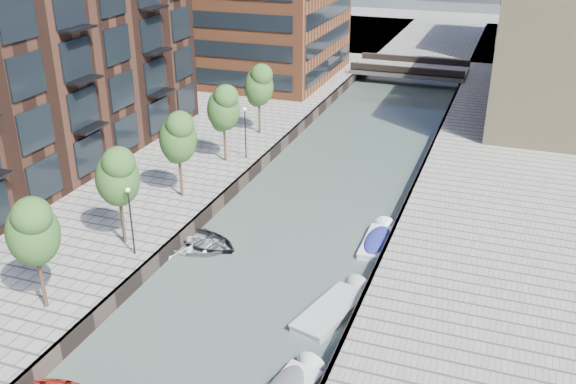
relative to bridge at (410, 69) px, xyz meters
The scene contains 20 objects.
water 32.03m from the bridge, 90.00° to the right, with size 300.00×300.00×0.00m, color #38473F.
quay_right 35.79m from the bridge, 63.43° to the right, with size 20.00×140.00×1.00m, color gray.
quay_wall_left 32.59m from the bridge, 100.79° to the right, with size 0.25×140.00×1.00m, color #332823.
quay_wall_right 32.59m from the bridge, 79.21° to the right, with size 0.25×140.00×1.00m, color #332823.
far_closure 28.01m from the bridge, 90.00° to the left, with size 80.00×40.00×1.00m, color gray.
apartment_block 46.99m from the bridge, 115.46° to the right, with size 8.00×38.00×14.00m, color black.
tan_block_near 19.99m from the bridge, 32.01° to the right, with size 12.00×25.00×14.00m, color tan.
bridge is the anchor object (origin of this frame).
tree_2 54.81m from the bridge, 98.95° to the right, with size 2.50×2.50×5.95m.
tree_3 47.92m from the bridge, 100.25° to the right, with size 2.50×2.50×5.95m.
tree_4 41.08m from the bridge, 102.00° to the right, with size 2.50×2.50×5.95m.
tree_5 34.30m from the bridge, 104.44° to the right, with size 2.50×2.50×5.95m.
tree_6 27.63m from the bridge, 108.10° to the right, with size 2.50×2.50×5.95m.
lamp_1 48.58m from the bridge, 98.53° to the right, with size 0.24×0.24×4.12m.
lamp_2 32.87m from the bridge, 102.68° to the right, with size 0.24×0.24×4.12m.
sloop_3 45.19m from the bridge, 96.36° to the right, with size 3.21×4.50×0.93m, color silver.
sloop_4 44.33m from the bridge, 96.07° to the right, with size 3.28×4.59×0.95m, color black.
motorboat_2 48.12m from the bridge, 84.23° to the right, with size 3.15×5.60×1.77m.
motorboat_3 40.47m from the bridge, 82.53° to the right, with size 1.68×4.62×1.53m.
car 15.21m from the bridge, 45.54° to the right, with size 1.65×4.09×1.39m, color silver.
Camera 1 is at (11.95, -3.00, 19.37)m, focal length 40.00 mm.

